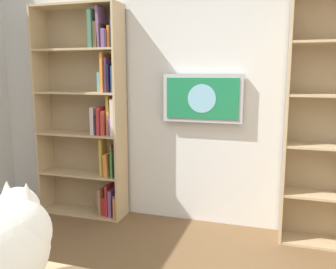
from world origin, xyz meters
The scene contains 3 objects.
wall_back centered at (0.00, -2.23, 1.35)m, with size 4.52×0.06×2.70m, color silver.
bookshelf_right centered at (1.09, -2.06, 1.04)m, with size 0.90×0.28×2.09m.
wall_mounted_tv centered at (-0.03, -2.15, 1.22)m, with size 0.74×0.07×0.44m.
Camera 1 is at (-0.72, 1.13, 1.44)m, focal length 38.56 mm.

